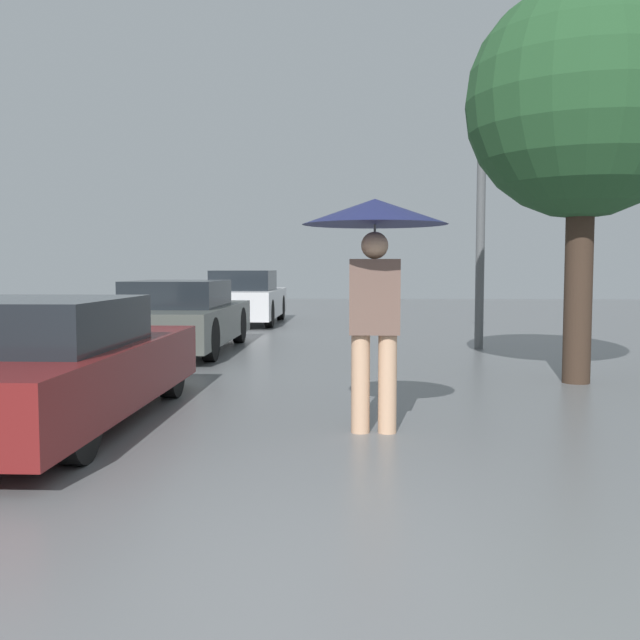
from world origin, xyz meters
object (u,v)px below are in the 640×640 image
parked_car_middle (181,317)px  pedestrian (375,242)px  parked_car_nearest (40,365)px  tree (583,104)px  street_lamp (481,181)px  parked_car_farthest (245,299)px

parked_car_middle → pedestrian: bearing=-62.2°
pedestrian → parked_car_middle: size_ratio=0.45×
parked_car_nearest → tree: (5.61, 2.61, 2.86)m
street_lamp → parked_car_middle: bearing=-173.6°
pedestrian → parked_car_farthest: pedestrian is taller
pedestrian → tree: tree is taller
parked_car_middle → tree: 7.09m
parked_car_farthest → pedestrian: bearing=-76.2°
parked_car_middle → parked_car_farthest: 6.13m
street_lamp → tree: bearing=-81.4°
parked_car_farthest → street_lamp: bearing=-48.1°
parked_car_nearest → parked_car_middle: bearing=91.0°
pedestrian → parked_car_middle: 6.78m
tree → parked_car_middle: bearing=151.4°
pedestrian → parked_car_farthest: size_ratio=0.47×
pedestrian → parked_car_nearest: pedestrian is taller
pedestrian → street_lamp: bearing=72.6°
parked_car_middle → parked_car_farthest: bearing=88.4°
parked_car_farthest → street_lamp: size_ratio=0.86×
parked_car_farthest → tree: (5.54, -9.24, 2.77)m
parked_car_farthest → tree: tree is taller
tree → street_lamp: bearing=98.6°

